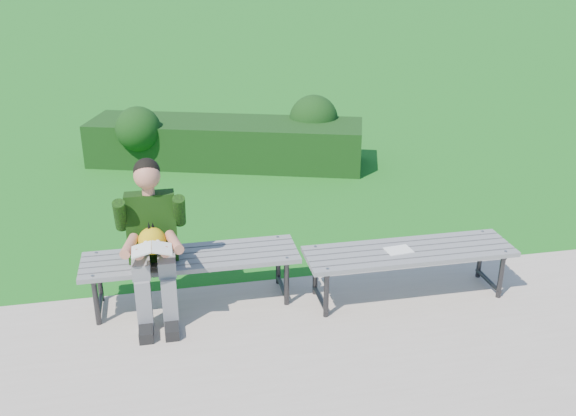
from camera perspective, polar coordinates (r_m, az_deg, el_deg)
ground at (r=5.94m, az=-2.70°, el=-6.67°), size 80.00×80.00×0.00m
walkway at (r=4.51m, az=0.96°, el=-17.28°), size 30.00×3.50×0.02m
hedge at (r=9.05m, az=-5.24°, el=6.17°), size 3.89×2.06×0.91m
bench_left at (r=5.47m, az=-8.60°, el=-4.72°), size 1.80×0.50×0.46m
bench_right at (r=5.61m, az=10.72°, el=-4.13°), size 1.80×0.50×0.46m
seated_boy at (r=5.25m, az=-11.99°, el=-2.53°), size 0.56×0.76×1.31m
paper_sheet at (r=5.55m, az=9.80°, el=-3.71°), size 0.24×0.18×0.01m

